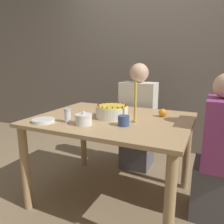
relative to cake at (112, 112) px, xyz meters
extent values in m
plane|color=#8C7556|center=(0.01, 0.00, -0.82)|extent=(12.00, 12.00, 0.00)
cube|color=slate|center=(0.01, 1.40, 0.48)|extent=(8.00, 0.05, 2.60)
cube|color=tan|center=(0.01, 0.00, -0.07)|extent=(1.31, 1.02, 0.03)
cylinder|color=tan|center=(-0.59, -0.46, -0.45)|extent=(0.07, 0.07, 0.74)
cylinder|color=tan|center=(0.60, -0.46, -0.45)|extent=(0.07, 0.07, 0.74)
cylinder|color=tan|center=(-0.59, 0.45, -0.45)|extent=(0.07, 0.07, 0.74)
cylinder|color=tan|center=(0.60, 0.45, -0.45)|extent=(0.07, 0.07, 0.74)
cylinder|color=white|center=(0.00, 0.00, 0.00)|extent=(0.28, 0.28, 0.10)
cylinder|color=yellow|center=(0.00, 0.00, 0.05)|extent=(0.26, 0.26, 0.01)
sphere|color=maroon|center=(0.12, 0.00, 0.06)|extent=(0.01, 0.01, 0.01)
sphere|color=maroon|center=(0.11, 0.04, 0.06)|extent=(0.01, 0.01, 0.01)
sphere|color=maroon|center=(0.09, 0.08, 0.06)|extent=(0.01, 0.01, 0.01)
sphere|color=maroon|center=(0.05, 0.11, 0.06)|extent=(0.01, 0.01, 0.01)
sphere|color=maroon|center=(0.01, 0.12, 0.06)|extent=(0.01, 0.01, 0.01)
sphere|color=maroon|center=(-0.03, 0.12, 0.06)|extent=(0.01, 0.01, 0.01)
sphere|color=maroon|center=(-0.07, 0.10, 0.06)|extent=(0.01, 0.01, 0.01)
sphere|color=maroon|center=(-0.10, 0.06, 0.06)|extent=(0.01, 0.01, 0.01)
sphere|color=maroon|center=(-0.12, 0.02, 0.06)|extent=(0.01, 0.01, 0.01)
sphere|color=maroon|center=(-0.12, -0.02, 0.06)|extent=(0.01, 0.01, 0.01)
sphere|color=maroon|center=(-0.10, -0.06, 0.06)|extent=(0.01, 0.01, 0.01)
sphere|color=maroon|center=(-0.07, -0.10, 0.06)|extent=(0.01, 0.01, 0.01)
sphere|color=maroon|center=(-0.03, -0.12, 0.06)|extent=(0.01, 0.01, 0.01)
sphere|color=maroon|center=(0.01, -0.12, 0.06)|extent=(0.01, 0.01, 0.01)
sphere|color=maroon|center=(0.05, -0.11, 0.06)|extent=(0.01, 0.01, 0.01)
sphere|color=maroon|center=(0.09, -0.08, 0.06)|extent=(0.01, 0.01, 0.01)
sphere|color=maroon|center=(0.11, -0.04, 0.06)|extent=(0.01, 0.01, 0.01)
cylinder|color=white|center=(-0.10, -0.29, -0.02)|extent=(0.13, 0.13, 0.07)
cylinder|color=white|center=(-0.10, -0.29, 0.02)|extent=(0.13, 0.13, 0.01)
sphere|color=white|center=(-0.10, -0.29, 0.04)|extent=(0.02, 0.02, 0.02)
cylinder|color=white|center=(-0.26, -0.29, -0.01)|extent=(0.05, 0.05, 0.09)
cylinder|color=silver|center=(-0.26, -0.29, 0.05)|extent=(0.06, 0.06, 0.02)
cylinder|color=white|center=(-0.44, -0.37, -0.05)|extent=(0.18, 0.18, 0.01)
cylinder|color=white|center=(-0.44, -0.37, -0.04)|extent=(0.18, 0.18, 0.01)
cylinder|color=white|center=(-0.44, -0.37, -0.03)|extent=(0.18, 0.18, 0.01)
cylinder|color=tan|center=(0.23, -0.06, -0.04)|extent=(0.05, 0.05, 0.02)
cylinder|color=gold|center=(0.23, -0.06, 0.12)|extent=(0.02, 0.02, 0.30)
cylinder|color=#384C7F|center=(0.18, -0.19, -0.01)|extent=(0.09, 0.09, 0.08)
sphere|color=orange|center=(0.39, 0.21, -0.02)|extent=(0.07, 0.07, 0.07)
cube|color=#595960|center=(0.00, 0.71, -0.60)|extent=(0.34, 0.34, 0.45)
cube|color=silver|center=(0.00, 0.71, -0.09)|extent=(0.40, 0.24, 0.56)
sphere|color=#D8AD8C|center=(0.00, 0.71, 0.30)|extent=(0.21, 0.21, 0.21)
cube|color=#595960|center=(0.86, 0.12, -0.60)|extent=(0.34, 0.34, 0.45)
cube|color=#8C3872|center=(0.86, 0.12, -0.11)|extent=(0.24, 0.40, 0.53)
camera|label=1|loc=(0.77, -1.66, 0.42)|focal=35.00mm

